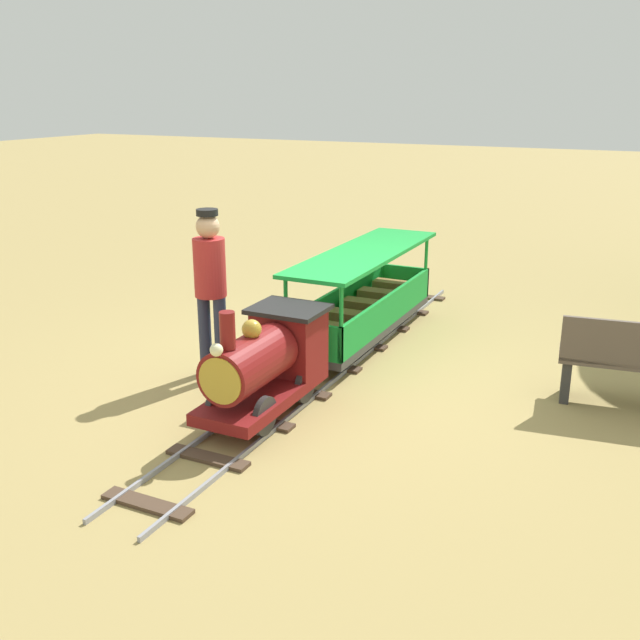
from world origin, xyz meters
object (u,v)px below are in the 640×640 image
(locomotive, at_px, (267,360))
(park_bench, at_px, (638,364))
(passenger_car, at_px, (364,304))
(conductor_person, at_px, (210,280))

(locomotive, relative_size, park_bench, 1.08)
(passenger_car, bearing_deg, locomotive, 90.00)
(locomotive, bearing_deg, park_bench, -152.19)
(passenger_car, height_order, park_bench, passenger_car)
(locomotive, bearing_deg, conductor_person, -30.66)
(conductor_person, distance_m, park_bench, 3.88)
(conductor_person, bearing_deg, park_bench, -165.77)
(conductor_person, relative_size, park_bench, 1.21)
(locomotive, distance_m, passenger_car, 2.12)
(locomotive, xyz_separation_m, park_bench, (-2.81, -1.48, -0.07))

